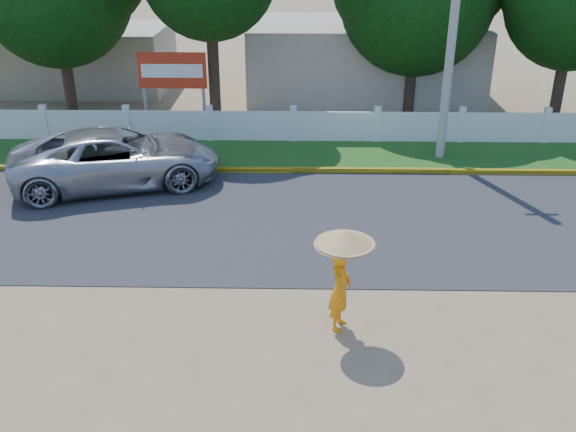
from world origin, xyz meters
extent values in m
plane|color=#9E8460|center=(0.00, 0.00, 0.00)|extent=(120.00, 120.00, 0.00)
cube|color=#38383A|center=(0.00, 4.50, 0.01)|extent=(60.00, 7.00, 0.02)
cube|color=#2D601E|center=(0.00, 9.75, 0.01)|extent=(60.00, 3.50, 0.03)
cube|color=yellow|center=(0.00, 8.05, 0.08)|extent=(40.00, 0.18, 0.16)
cube|color=silver|center=(0.00, 11.20, 0.55)|extent=(40.00, 0.10, 1.10)
cube|color=#B7AD99|center=(3.00, 18.00, 1.60)|extent=(10.00, 6.00, 3.20)
cube|color=#B7AD99|center=(-10.00, 19.00, 1.40)|extent=(8.00, 5.00, 2.80)
cylinder|color=#969693|center=(4.98, 9.60, 3.93)|extent=(0.28, 0.28, 7.85)
imported|color=#A8AAB0|center=(-5.24, 6.95, 0.85)|extent=(6.64, 4.45, 1.69)
imported|color=orange|center=(1.06, -0.40, 0.85)|extent=(0.57, 0.71, 1.71)
cylinder|color=#9B9BA1|center=(1.11, -0.40, 1.51)|extent=(0.02, 0.02, 1.11)
cone|color=tan|center=(1.11, -0.40, 1.99)|extent=(1.17, 1.17, 0.28)
cylinder|color=gray|center=(-5.55, 12.30, 1.00)|extent=(0.12, 0.12, 2.00)
cylinder|color=gray|center=(-3.35, 12.30, 1.00)|extent=(0.12, 0.12, 2.00)
cube|color=#B72B13|center=(-4.45, 12.30, 2.30)|extent=(2.50, 0.12, 1.30)
cube|color=silver|center=(-4.45, 12.24, 2.30)|extent=(2.25, 0.02, 0.49)
cylinder|color=#473828|center=(4.71, 15.03, 1.46)|extent=(0.44, 0.44, 2.91)
cylinder|color=#473828|center=(-3.11, 13.70, 2.12)|extent=(0.44, 0.44, 4.24)
cylinder|color=#473828|center=(10.31, 13.92, 1.58)|extent=(0.44, 0.44, 3.16)
sphere|color=#0F400E|center=(10.31, 13.92, 4.53)|extent=(5.01, 5.01, 5.01)
cylinder|color=#473828|center=(-8.99, 14.16, 1.64)|extent=(0.44, 0.44, 3.29)
camera|label=1|loc=(0.27, -11.03, 7.40)|focal=40.00mm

